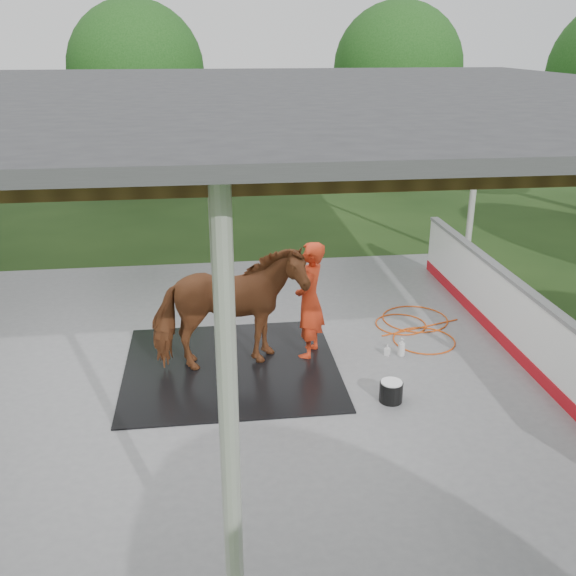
{
  "coord_description": "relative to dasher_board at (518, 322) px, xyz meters",
  "views": [
    {
      "loc": [
        -0.07,
        -8.49,
        4.68
      ],
      "look_at": [
        1.06,
        0.4,
        1.18
      ],
      "focal_mm": 40.0,
      "sensor_mm": 36.0,
      "label": 1
    }
  ],
  "objects": [
    {
      "name": "hose_coil",
      "position": [
        -1.26,
        1.14,
        -0.53
      ],
      "size": [
        1.49,
        1.95,
        0.02
      ],
      "color": "#C7470E",
      "rests_on": "concrete_slab"
    },
    {
      "name": "ground",
      "position": [
        -4.6,
        0.0,
        -0.59
      ],
      "size": [
        100.0,
        100.0,
        0.0
      ],
      "primitive_type": "plane",
      "color": "#1E3814"
    },
    {
      "name": "wash_bucket",
      "position": [
        -2.32,
        -1.12,
        -0.39
      ],
      "size": [
        0.32,
        0.32,
        0.3
      ],
      "color": "black",
      "rests_on": "concrete_slab"
    },
    {
      "name": "concrete_slab",
      "position": [
        -4.6,
        0.0,
        -0.57
      ],
      "size": [
        12.0,
        10.0,
        0.05
      ],
      "primitive_type": "cube",
      "color": "slate",
      "rests_on": "ground"
    },
    {
      "name": "horse",
      "position": [
        -4.44,
        0.1,
        0.41
      ],
      "size": [
        2.33,
        1.33,
        1.86
      ],
      "primitive_type": "imported",
      "rotation": [
        0.0,
        0.0,
        1.73
      ],
      "color": "brown",
      "rests_on": "rubber_mat"
    },
    {
      "name": "soap_bottle_b",
      "position": [
        -2.0,
        0.2,
        -0.45
      ],
      "size": [
        0.11,
        0.11,
        0.18
      ],
      "primitive_type": "imported",
      "rotation": [
        0.0,
        0.0,
        -0.55
      ],
      "color": "#338CD8",
      "rests_on": "concrete_slab"
    },
    {
      "name": "rubber_mat",
      "position": [
        -4.44,
        0.1,
        -0.53
      ],
      "size": [
        3.17,
        2.97,
        0.02
      ],
      "primitive_type": "cube",
      "color": "black",
      "rests_on": "concrete_slab"
    },
    {
      "name": "tree_belt",
      "position": [
        -4.3,
        0.9,
        3.2
      ],
      "size": [
        28.0,
        28.0,
        5.8
      ],
      "color": "#382314",
      "rests_on": "ground"
    },
    {
      "name": "soap_bottle_a",
      "position": [
        -1.79,
        0.15,
        -0.39
      ],
      "size": [
        0.14,
        0.14,
        0.3
      ],
      "primitive_type": "imported",
      "rotation": [
        0.0,
        0.0,
        0.24
      ],
      "color": "silver",
      "rests_on": "concrete_slab"
    },
    {
      "name": "pavilion_structure",
      "position": [
        -4.6,
        -0.0,
        3.37
      ],
      "size": [
        12.6,
        10.6,
        4.05
      ],
      "color": "beige",
      "rests_on": "ground"
    },
    {
      "name": "handler",
      "position": [
        -3.21,
        0.38,
        0.38
      ],
      "size": [
        0.68,
        0.79,
        1.84
      ],
      "primitive_type": "imported",
      "rotation": [
        0.0,
        0.0,
        -1.99
      ],
      "color": "red",
      "rests_on": "concrete_slab"
    },
    {
      "name": "dasher_board",
      "position": [
        0.0,
        0.0,
        0.0
      ],
      "size": [
        0.16,
        8.0,
        1.15
      ],
      "color": "#B20E18",
      "rests_on": "concrete_slab"
    }
  ]
}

